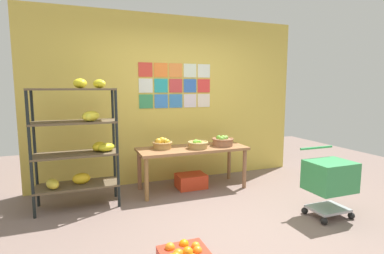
# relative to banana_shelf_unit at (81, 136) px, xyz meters

# --- Properties ---
(ground) EXTENTS (9.80, 9.80, 0.00)m
(ground) POSITION_rel_banana_shelf_unit_xyz_m (1.44, -1.22, -0.93)
(ground) COLOR #78635B
(back_wall_with_art) EXTENTS (4.51, 0.07, 2.69)m
(back_wall_with_art) POSITION_rel_banana_shelf_unit_xyz_m (1.44, 0.71, 0.42)
(back_wall_with_art) COLOR gold
(back_wall_with_art) RESTS_ON ground
(banana_shelf_unit) EXTENTS (1.02, 0.49, 1.66)m
(banana_shelf_unit) POSITION_rel_banana_shelf_unit_xyz_m (0.00, 0.00, 0.00)
(banana_shelf_unit) COLOR black
(banana_shelf_unit) RESTS_ON ground
(display_table) EXTENTS (1.65, 0.63, 0.64)m
(display_table) POSITION_rel_banana_shelf_unit_xyz_m (1.58, 0.13, -0.36)
(display_table) COLOR #93633E
(display_table) RESTS_ON ground
(fruit_basket_right) EXTENTS (0.30, 0.30, 0.17)m
(fruit_basket_right) POSITION_rel_banana_shelf_unit_xyz_m (1.13, 0.20, -0.21)
(fruit_basket_right) COLOR #B08547
(fruit_basket_right) RESTS_ON display_table
(fruit_basket_back_right) EXTENTS (0.31, 0.31, 0.13)m
(fruit_basket_back_right) POSITION_rel_banana_shelf_unit_xyz_m (1.63, 0.04, -0.22)
(fruit_basket_back_right) COLOR tan
(fruit_basket_back_right) RESTS_ON display_table
(fruit_basket_centre) EXTENTS (0.34, 0.34, 0.17)m
(fruit_basket_centre) POSITION_rel_banana_shelf_unit_xyz_m (2.07, 0.08, -0.21)
(fruit_basket_centre) COLOR #966346
(fruit_basket_centre) RESTS_ON display_table
(produce_crate_under_table) EXTENTS (0.45, 0.33, 0.21)m
(produce_crate_under_table) POSITION_rel_banana_shelf_unit_xyz_m (1.57, 0.18, -0.82)
(produce_crate_under_table) COLOR red
(produce_crate_under_table) RESTS_ON ground
(shopping_cart) EXTENTS (0.51, 0.46, 0.81)m
(shopping_cart) POSITION_rel_banana_shelf_unit_xyz_m (2.75, -1.39, -0.46)
(shopping_cart) COLOR black
(shopping_cart) RESTS_ON ground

